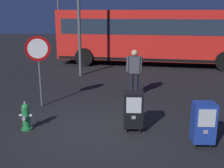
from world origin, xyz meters
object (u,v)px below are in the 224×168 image
Objects in this scene: fire_hydrant at (26,117)px; newspaper_box_secondary at (203,122)px; bus_near at (153,34)px; newspaper_box_primary at (133,109)px; pedestrian at (134,70)px; stop_sign at (38,57)px.

newspaper_box_secondary reaches higher than fire_hydrant.
newspaper_box_secondary is at bearing -81.60° from bus_near.
pedestrian is (0.14, 2.87, 0.38)m from newspaper_box_primary.
bus_near is at bearing 80.73° from newspaper_box_primary.
newspaper_box_primary is 1.00× the size of newspaper_box_secondary.
newspaper_box_primary is 0.61× the size of pedestrian.
fire_hydrant is 10.08m from bus_near.
fire_hydrant is at bearing -106.75° from bus_near.
newspaper_box_primary is at bearing -91.11° from bus_near.
newspaper_box_secondary is 9.88m from bus_near.
newspaper_box_secondary is (4.25, -0.75, 0.22)m from fire_hydrant.
bus_near reaches higher than pedestrian.
fire_hydrant is at bearing -179.50° from newspaper_box_primary.
fire_hydrant is at bearing 170.04° from newspaper_box_secondary.
pedestrian is 6.36m from bus_near.
newspaper_box_primary is 0.09× the size of bus_near.
bus_near reaches higher than newspaper_box_primary.
newspaper_box_secondary is 3.91m from pedestrian.
bus_near is (4.21, 9.06, 1.36)m from fire_hydrant.
bus_near is at bearing 90.24° from newspaper_box_secondary.
bus_near is (1.33, 6.17, 0.76)m from pedestrian.
newspaper_box_primary is 3.49m from stop_sign.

